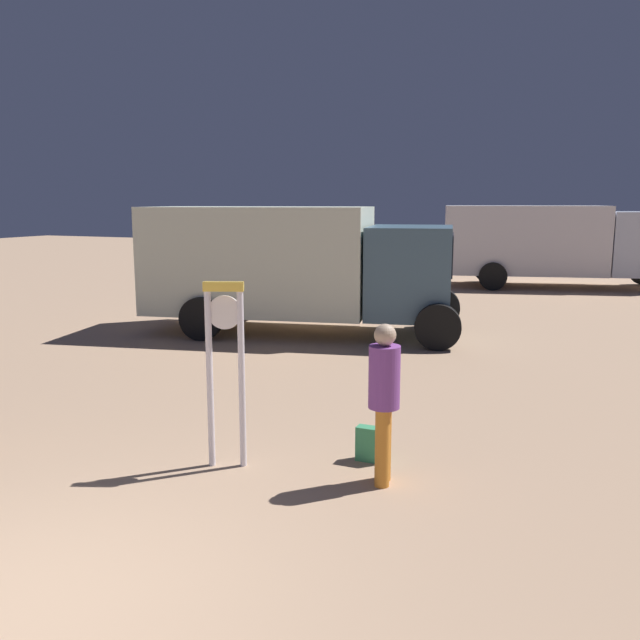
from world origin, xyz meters
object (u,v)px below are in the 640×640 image
person_near_clock (384,396)px  box_truck_near (293,263)px  box_truck_far (550,241)px  backpack (370,444)px  standing_clock (225,356)px

person_near_clock → box_truck_near: box_truck_near is taller
person_near_clock → box_truck_far: (0.22, 17.30, 0.60)m
box_truck_near → box_truck_far: box_truck_near is taller
person_near_clock → backpack: (-0.31, 0.51, -0.73)m
standing_clock → box_truck_near: box_truck_near is taller
box_truck_near → box_truck_far: size_ratio=0.93×
standing_clock → box_truck_near: (-2.57, 7.04, 0.30)m
box_truck_far → box_truck_near: bearing=-113.2°
standing_clock → box_truck_far: size_ratio=0.26×
standing_clock → backpack: standing_clock is taller
person_near_clock → backpack: size_ratio=4.26×
box_truck_far → backpack: bearing=-91.8°
standing_clock → box_truck_far: box_truck_far is taller
person_near_clock → box_truck_far: bearing=89.3°
box_truck_near → backpack: bearing=-57.9°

